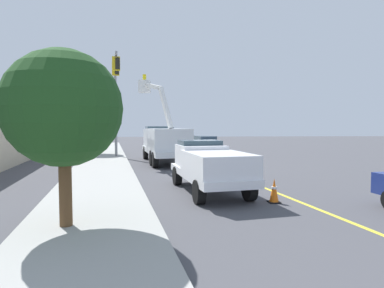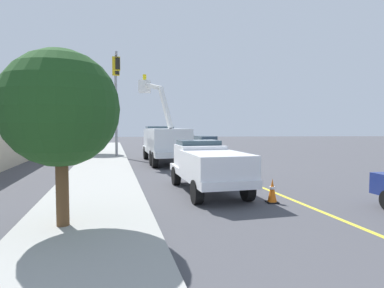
% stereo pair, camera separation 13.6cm
% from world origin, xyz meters
% --- Properties ---
extents(ground, '(120.00, 120.00, 0.00)m').
position_xyz_m(ground, '(0.00, 0.00, 0.00)').
color(ground, '#47474C').
extents(sidewalk_far_side, '(59.76, 13.57, 0.12)m').
position_xyz_m(sidewalk_far_side, '(-1.17, 6.93, 0.06)').
color(sidewalk_far_side, '#9E9E99').
rests_on(sidewalk_far_side, ground).
extents(lane_centre_stripe, '(49.32, 8.51, 0.01)m').
position_xyz_m(lane_centre_stripe, '(0.00, 0.00, 0.00)').
color(lane_centre_stripe, yellow).
rests_on(lane_centre_stripe, ground).
extents(utility_bucket_truck, '(8.50, 3.90, 6.62)m').
position_xyz_m(utility_bucket_truck, '(1.17, 2.86, 1.60)').
color(utility_bucket_truck, silver).
rests_on(utility_bucket_truck, ground).
extents(service_pickup_truck, '(5.87, 3.01, 2.06)m').
position_xyz_m(service_pickup_truck, '(-9.67, 1.00, 1.12)').
color(service_pickup_truck, white).
rests_on(service_pickup_truck, ground).
extents(passing_minivan, '(5.05, 2.68, 1.69)m').
position_xyz_m(passing_minivan, '(10.29, -1.29, 0.97)').
color(passing_minivan, navy).
rests_on(passing_minivan, ground).
extents(traffic_cone_leading, '(0.40, 0.40, 0.85)m').
position_xyz_m(traffic_cone_leading, '(-11.63, -1.03, 0.42)').
color(traffic_cone_leading, black).
rests_on(traffic_cone_leading, ground).
extents(traffic_cone_mid_front, '(0.40, 0.40, 0.76)m').
position_xyz_m(traffic_cone_mid_front, '(-6.24, -0.07, 0.37)').
color(traffic_cone_mid_front, black).
rests_on(traffic_cone_mid_front, ground).
extents(traffic_cone_mid_rear, '(0.40, 0.40, 0.84)m').
position_xyz_m(traffic_cone_mid_rear, '(-0.87, 0.51, 0.41)').
color(traffic_cone_mid_rear, black).
rests_on(traffic_cone_mid_rear, ground).
extents(traffic_cone_trailing, '(0.40, 0.40, 0.70)m').
position_xyz_m(traffic_cone_trailing, '(5.60, 1.95, 0.34)').
color(traffic_cone_trailing, black).
rests_on(traffic_cone_trailing, ground).
extents(traffic_signal_mast, '(5.75, 1.16, 8.48)m').
position_xyz_m(traffic_signal_mast, '(3.90, 6.76, 5.77)').
color(traffic_signal_mast, gray).
rests_on(traffic_signal_mast, ground).
extents(street_tree_left, '(2.98, 2.98, 4.63)m').
position_xyz_m(street_tree_left, '(-14.06, 5.34, 3.12)').
color(street_tree_left, brown).
rests_on(street_tree_left, ground).
extents(street_tree_right, '(3.40, 3.40, 5.35)m').
position_xyz_m(street_tree_right, '(8.08, 9.89, 3.63)').
color(street_tree_right, brown).
rests_on(street_tree_right, ground).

